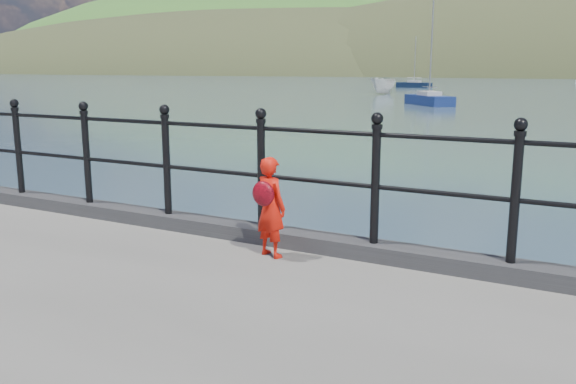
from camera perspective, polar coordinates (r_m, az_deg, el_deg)
The scene contains 7 objects.
ground at distance 6.43m, azimuth 3.05°, elevation -13.56°, with size 600.00×600.00×0.00m, color #2D4251.
kerb at distance 5.93m, azimuth 2.54°, elevation -4.67°, with size 60.00×0.30×0.15m, color #28282B.
railing at distance 5.76m, azimuth 2.61°, elevation 2.50°, with size 18.11×0.11×1.20m.
child at distance 5.61m, azimuth -1.69°, elevation -1.33°, with size 0.39×0.34×0.94m.
launch_white at distance 63.31m, azimuth 8.92°, elevation 9.78°, with size 1.66×4.41×1.70m, color white.
sailboat_port at distance 46.18m, azimuth 13.05°, elevation 8.36°, with size 4.61×4.95×7.58m.
sailboat_left at distance 84.65m, azimuth 11.70°, elevation 9.77°, with size 4.91×2.33×6.90m.
Camera 1 is at (2.48, -5.27, 2.74)m, focal length 38.00 mm.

